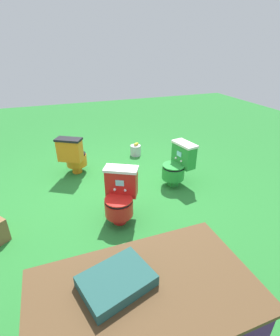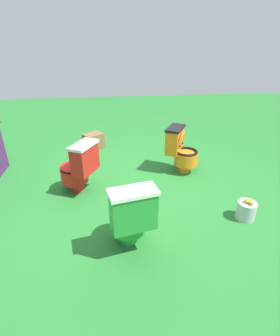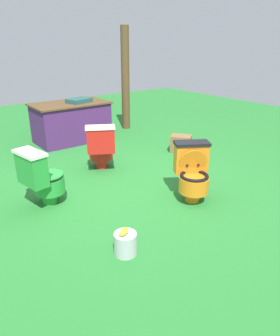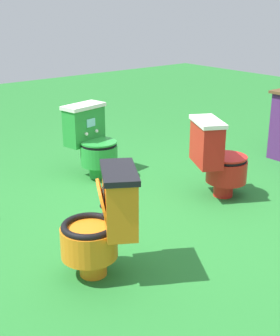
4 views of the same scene
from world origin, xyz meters
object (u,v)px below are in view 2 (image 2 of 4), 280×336
toilet_red (79,167)px  toilet_orange (181,150)px  small_crate (94,141)px  lemon_bucket (246,210)px  toilet_green (130,216)px

toilet_red → toilet_orange: same height
toilet_red → small_crate: bearing=23.7°
small_crate → lemon_bucket: size_ratio=1.30×
toilet_green → small_crate: bearing=88.3°
lemon_bucket → toilet_orange: bearing=18.1°
toilet_green → toilet_orange: 1.84m
small_crate → lemon_bucket: (-2.48, -1.84, -0.04)m
toilet_red → toilet_orange: bearing=-46.3°
lemon_bucket → small_crate: bearing=36.6°
small_crate → lemon_bucket: bearing=-143.4°
toilet_orange → lemon_bucket: bearing=49.2°
toilet_orange → small_crate: (1.17, 1.41, -0.22)m
toilet_green → lemon_bucket: 1.43m
toilet_green → small_crate: 2.79m
toilet_orange → small_crate: bearing=-98.6°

